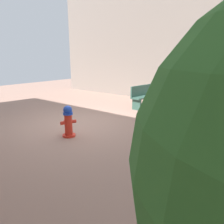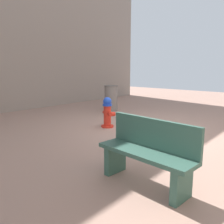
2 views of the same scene
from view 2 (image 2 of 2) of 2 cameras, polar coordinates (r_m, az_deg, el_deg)
ground_plane at (r=6.72m, az=8.28°, el=-3.89°), size 23.40×23.40×0.00m
fire_hydrant at (r=6.71m, az=-1.09°, el=-0.05°), size 0.43×0.42×0.86m
bench_far at (r=3.48m, az=8.56°, el=-9.41°), size 1.51×0.56×0.95m
trash_bin at (r=9.32m, az=-0.24°, el=3.36°), size 0.54×0.54×0.98m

